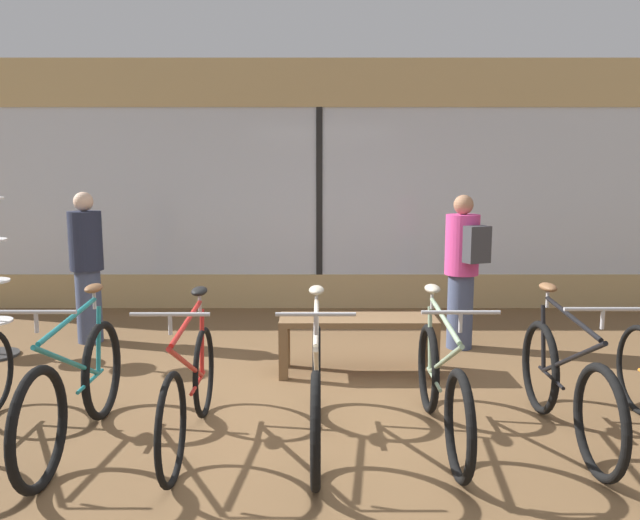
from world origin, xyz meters
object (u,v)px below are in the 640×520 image
bicycle_center_right (442,388)px  customer_near_rack (88,265)px  bicycle_center_left (191,389)px  bicycle_left (76,390)px  bicycle_center (317,391)px  display_bench (359,328)px  customer_by_window (464,267)px  bicycle_right (567,386)px

bicycle_center_right → customer_near_rack: size_ratio=1.09×
bicycle_center_right → customer_near_rack: (-3.27, 2.42, 0.46)m
bicycle_center_left → bicycle_center_right: same height
bicycle_left → bicycle_center_left: size_ratio=1.05×
bicycle_center → bicycle_left: bearing=-178.8°
bicycle_left → bicycle_center_right: (2.43, 0.12, -0.02)m
bicycle_center_right → display_bench: (-0.48, 1.40, 0.05)m
bicycle_center_left → display_bench: bicycle_center_left is taller
bicycle_left → customer_by_window: size_ratio=1.13×
bicycle_center → bicycle_center_right: (0.85, 0.08, -0.01)m
bicycle_center_left → bicycle_right: size_ratio=0.98×
bicycle_center → customer_by_window: size_ratio=1.10×
display_bench → customer_by_window: size_ratio=0.89×
bicycle_center → bicycle_center_right: bicycle_center is taller
bicycle_center_left → bicycle_center: bicycle_center is taller
bicycle_center_left → customer_near_rack: bearing=122.5°
bicycle_center_left → bicycle_center: 0.84m
bicycle_center_right → bicycle_right: bicycle_right is taller
bicycle_left → bicycle_center_left: 0.75m
customer_by_window → customer_near_rack: bearing=176.4°
display_bench → customer_by_window: 1.42m
display_bench → customer_near_rack: size_ratio=0.88×
bicycle_center → customer_near_rack: size_ratio=1.09×
bicycle_center → bicycle_right: bearing=2.9°
customer_by_window → bicycle_center_right: bearing=-105.9°
bicycle_center_right → customer_by_window: (0.62, 2.18, 0.47)m
customer_near_rack → bicycle_center: bearing=-46.0°
bicycle_center → customer_by_window: customer_by_window is taller
display_bench → customer_near_rack: customer_near_rack is taller
display_bench → bicycle_center: bearing=-103.8°
bicycle_center → bicycle_right: 1.69m
bicycle_center_left → bicycle_center: (0.84, -0.02, -0.01)m
bicycle_center → customer_by_window: 2.74m
bicycle_center_left → customer_near_rack: 2.98m
bicycle_right → bicycle_center_right: bearing=-179.9°
bicycle_left → display_bench: bearing=38.0°
bicycle_right → bicycle_center: bearing=-177.1°
bicycle_center_left → bicycle_right: 2.53m
bicycle_center_right → customer_by_window: 2.32m
bicycle_center → customer_by_window: bearing=57.1°
bicycle_center → bicycle_center_right: bearing=5.7°
bicycle_left → bicycle_right: bicycle_left is taller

